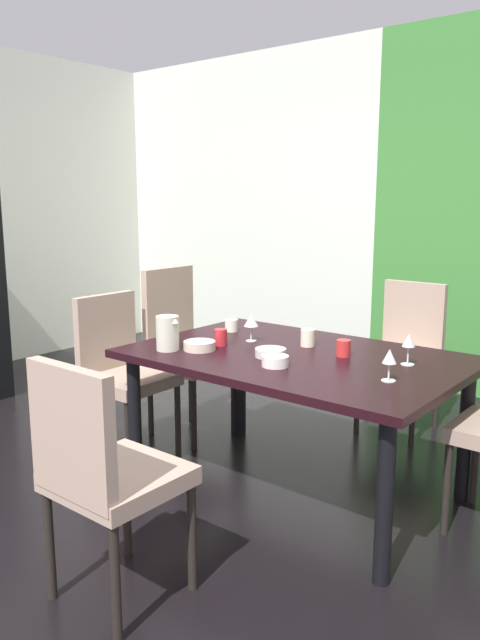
# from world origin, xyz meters

# --- Properties ---
(ground_plane) EXTENTS (5.92, 5.31, 0.02)m
(ground_plane) POSITION_xyz_m (0.00, 0.00, -0.01)
(ground_plane) COLOR black
(back_panel_interior) EXTENTS (2.97, 0.10, 2.81)m
(back_panel_interior) POSITION_xyz_m (-1.47, 2.60, 1.41)
(back_panel_interior) COLOR silver
(back_panel_interior) RESTS_ON ground_plane
(dining_table) EXTENTS (1.64, 1.10, 0.74)m
(dining_table) POSITION_xyz_m (0.71, 0.38, 0.66)
(dining_table) COLOR black
(dining_table) RESTS_ON ground_plane
(chair_head_near) EXTENTS (0.44, 0.44, 0.96)m
(chair_head_near) POSITION_xyz_m (0.68, -0.84, 0.55)
(chair_head_near) COLOR tan
(chair_head_near) RESTS_ON ground_plane
(chair_left_near) EXTENTS (0.45, 0.44, 0.96)m
(chair_left_near) POSITION_xyz_m (-0.34, 0.12, 0.55)
(chair_left_near) COLOR tan
(chair_left_near) RESTS_ON ground_plane
(chair_left_far) EXTENTS (0.45, 0.44, 1.07)m
(chair_left_far) POSITION_xyz_m (-0.35, 0.64, 0.59)
(chair_left_far) COLOR tan
(chair_left_far) RESTS_ON ground_plane
(chair_head_far) EXTENTS (0.44, 0.45, 0.97)m
(chair_head_far) POSITION_xyz_m (0.75, 1.60, 0.55)
(chair_head_far) COLOR tan
(chair_head_far) RESTS_ON ground_plane
(wine_glass_north) EXTENTS (0.06, 0.06, 0.14)m
(wine_glass_north) POSITION_xyz_m (1.28, 0.23, 0.84)
(wine_glass_north) COLOR silver
(wine_glass_north) RESTS_ON dining_table
(wine_glass_south) EXTENTS (0.08, 0.08, 0.15)m
(wine_glass_south) POSITION_xyz_m (0.36, 0.46, 0.85)
(wine_glass_south) COLOR silver
(wine_glass_south) RESTS_ON dining_table
(wine_glass_rear) EXTENTS (0.06, 0.06, 0.15)m
(wine_glass_rear) POSITION_xyz_m (1.23, 0.53, 0.85)
(wine_glass_rear) COLOR silver
(wine_glass_rear) RESTS_ON dining_table
(serving_bowl_right) EXTENTS (0.15, 0.15, 0.04)m
(serving_bowl_right) POSITION_xyz_m (0.64, 0.25, 0.76)
(serving_bowl_right) COLOR beige
(serving_bowl_right) RESTS_ON dining_table
(serving_bowl_corner) EXTENTS (0.13, 0.13, 0.05)m
(serving_bowl_corner) POSITION_xyz_m (0.76, 0.12, 0.77)
(serving_bowl_corner) COLOR white
(serving_bowl_corner) RESTS_ON dining_table
(serving_bowl_near_window) EXTENTS (0.17, 0.17, 0.05)m
(serving_bowl_near_window) POSITION_xyz_m (0.27, 0.13, 0.76)
(serving_bowl_near_window) COLOR beige
(serving_bowl_near_window) RESTS_ON dining_table
(cup_near_shelf) EXTENTS (0.07, 0.07, 0.09)m
(cup_near_shelf) POSITION_xyz_m (0.29, 0.28, 0.78)
(cup_near_shelf) COLOR red
(cup_near_shelf) RESTS_ON dining_table
(cup_east) EXTENTS (0.07, 0.07, 0.08)m
(cup_east) POSITION_xyz_m (0.92, 0.48, 0.78)
(cup_east) COLOR red
(cup_east) RESTS_ON dining_table
(cup_west) EXTENTS (0.08, 0.08, 0.09)m
(cup_west) POSITION_xyz_m (0.66, 0.55, 0.79)
(cup_west) COLOR #F6E9C6
(cup_west) RESTS_ON dining_table
(cup_center) EXTENTS (0.08, 0.08, 0.07)m
(cup_center) POSITION_xyz_m (0.11, 0.59, 0.78)
(cup_center) COLOR silver
(cup_center) RESTS_ON dining_table
(pitcher_left) EXTENTS (0.13, 0.12, 0.18)m
(pitcher_left) POSITION_xyz_m (0.15, 0.03, 0.83)
(pitcher_left) COLOR beige
(pitcher_left) RESTS_ON dining_table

